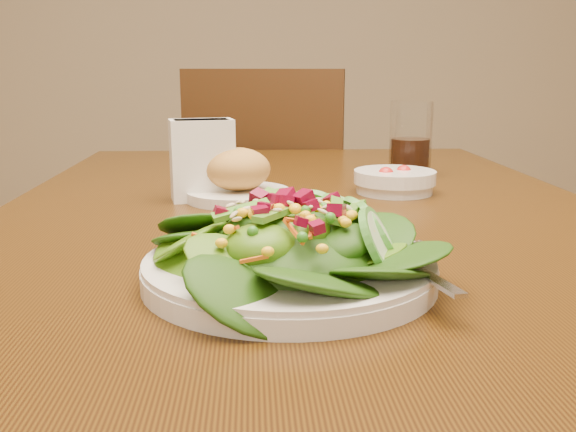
{
  "coord_description": "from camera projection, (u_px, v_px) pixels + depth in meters",
  "views": [
    {
      "loc": [
        -0.08,
        -0.89,
        0.95
      ],
      "look_at": [
        -0.04,
        -0.28,
        0.81
      ],
      "focal_mm": 40.0,
      "sensor_mm": 36.0,
      "label": 1
    }
  ],
  "objects": [
    {
      "name": "tomato_bowl",
      "position": [
        395.0,
        181.0,
        1.05
      ],
      "size": [
        0.13,
        0.13,
        0.04
      ],
      "color": "silver",
      "rests_on": "dining_table"
    },
    {
      "name": "bread_plate",
      "position": [
        238.0,
        179.0,
        0.99
      ],
      "size": [
        0.16,
        0.16,
        0.08
      ],
      "color": "silver",
      "rests_on": "dining_table"
    },
    {
      "name": "napkin_holder",
      "position": [
        202.0,
        158.0,
        0.99
      ],
      "size": [
        0.1,
        0.07,
        0.12
      ],
      "rotation": [
        0.0,
        0.0,
        0.2
      ],
      "color": "white",
      "rests_on": "dining_table"
    },
    {
      "name": "dining_table",
      "position": [
        306.0,
        280.0,
        0.94
      ],
      "size": [
        0.9,
        1.4,
        0.75
      ],
      "color": "#422809",
      "rests_on": "ground_plane"
    },
    {
      "name": "chair_far",
      "position": [
        272.0,
        228.0,
        1.83
      ],
      "size": [
        0.52,
        0.53,
        0.95
      ],
      "rotation": [
        0.0,
        0.0,
        2.92
      ],
      "color": "black",
      "rests_on": "ground_plane"
    },
    {
      "name": "drinking_glass",
      "position": [
        410.0,
        144.0,
        1.21
      ],
      "size": [
        0.08,
        0.08,
        0.14
      ],
      "color": "silver",
      "rests_on": "dining_table"
    },
    {
      "name": "salad_plate",
      "position": [
        299.0,
        251.0,
        0.61
      ],
      "size": [
        0.29,
        0.28,
        0.08
      ],
      "rotation": [
        0.0,
        0.0,
        0.31
      ],
      "color": "silver",
      "rests_on": "dining_table"
    }
  ]
}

